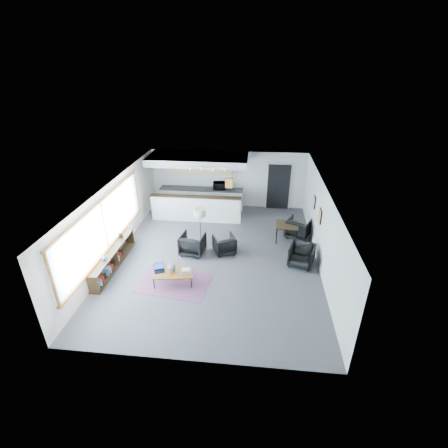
# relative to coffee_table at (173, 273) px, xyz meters

# --- Properties ---
(room) EXTENTS (7.02, 9.02, 2.62)m
(room) POSITION_rel_coffee_table_xyz_m (1.10, 1.67, 0.93)
(room) COLOR #4C4C4E
(room) RESTS_ON ground
(window) EXTENTS (0.10, 5.95, 1.66)m
(window) POSITION_rel_coffee_table_xyz_m (-2.36, 0.77, 1.09)
(window) COLOR #8CBFFF
(window) RESTS_ON room
(console) EXTENTS (0.35, 3.00, 0.80)m
(console) POSITION_rel_coffee_table_xyz_m (-2.20, 0.62, -0.04)
(console) COLOR #2F2010
(console) RESTS_ON floor
(kitchenette) EXTENTS (4.20, 1.96, 2.60)m
(kitchenette) POSITION_rel_coffee_table_xyz_m (-0.10, 5.37, 1.01)
(kitchenette) COLOR white
(kitchenette) RESTS_ON floor
(doorway) EXTENTS (1.10, 0.12, 2.15)m
(doorway) POSITION_rel_coffee_table_xyz_m (3.40, 6.09, 0.71)
(doorway) COLOR black
(doorway) RESTS_ON room
(track_light) EXTENTS (1.60, 0.07, 0.15)m
(track_light) POSITION_rel_coffee_table_xyz_m (0.51, 3.87, 2.16)
(track_light) COLOR silver
(track_light) RESTS_ON room
(wall_art_lower) EXTENTS (0.03, 0.38, 0.48)m
(wall_art_lower) POSITION_rel_coffee_table_xyz_m (4.57, 2.07, 1.18)
(wall_art_lower) COLOR black
(wall_art_lower) RESTS_ON room
(wall_art_upper) EXTENTS (0.03, 0.34, 0.44)m
(wall_art_upper) POSITION_rel_coffee_table_xyz_m (4.57, 3.37, 1.13)
(wall_art_upper) COLOR black
(wall_art_upper) RESTS_ON room
(kilim_rug) EXTENTS (2.34, 1.75, 0.01)m
(kilim_rug) POSITION_rel_coffee_table_xyz_m (0.00, 0.00, -0.36)
(kilim_rug) COLOR #673855
(kilim_rug) RESTS_ON floor
(coffee_table) EXTENTS (1.29, 0.82, 0.40)m
(coffee_table) POSITION_rel_coffee_table_xyz_m (0.00, 0.00, 0.00)
(coffee_table) COLOR brown
(coffee_table) RESTS_ON floor
(laptop) EXTENTS (0.39, 0.36, 0.23)m
(laptop) POSITION_rel_coffee_table_xyz_m (-0.45, 0.05, 0.10)
(laptop) COLOR black
(laptop) RESTS_ON coffee_table
(ceramic_pot) EXTENTS (0.25, 0.25, 0.25)m
(ceramic_pot) POSITION_rel_coffee_table_xyz_m (-0.06, 0.05, 0.15)
(ceramic_pot) COLOR gray
(ceramic_pot) RESTS_ON coffee_table
(book_stack) EXTENTS (0.34, 0.29, 0.09)m
(book_stack) POSITION_rel_coffee_table_xyz_m (0.39, 0.08, 0.07)
(book_stack) COLOR silver
(book_stack) RESTS_ON coffee_table
(coaster) EXTENTS (0.13, 0.13, 0.01)m
(coaster) POSITION_rel_coffee_table_xyz_m (0.13, -0.26, 0.03)
(coaster) COLOR #E5590C
(coaster) RESTS_ON coffee_table
(armchair_left) EXTENTS (0.91, 0.87, 0.83)m
(armchair_left) POSITION_rel_coffee_table_xyz_m (0.26, 1.76, 0.05)
(armchair_left) COLOR black
(armchair_left) RESTS_ON floor
(armchair_right) EXTENTS (0.92, 0.89, 0.73)m
(armchair_right) POSITION_rel_coffee_table_xyz_m (1.37, 1.94, 0.00)
(armchair_right) COLOR black
(armchair_right) RESTS_ON floor
(floor_lamp) EXTENTS (0.49, 0.49, 1.48)m
(floor_lamp) POSITION_rel_coffee_table_xyz_m (0.44, 2.37, 0.92)
(floor_lamp) COLOR black
(floor_lamp) RESTS_ON floor
(dining_table) EXTENTS (0.85, 0.85, 0.68)m
(dining_table) POSITION_rel_coffee_table_xyz_m (3.62, 3.06, 0.26)
(dining_table) COLOR #2F2010
(dining_table) RESTS_ON floor
(dining_chair_near) EXTENTS (0.83, 0.80, 0.69)m
(dining_chair_near) POSITION_rel_coffee_table_xyz_m (4.02, 1.42, -0.02)
(dining_chair_near) COLOR black
(dining_chair_near) RESTS_ON floor
(dining_chair_far) EXTENTS (0.90, 0.88, 0.72)m
(dining_chair_far) POSITION_rel_coffee_table_xyz_m (4.10, 3.37, -0.01)
(dining_chair_far) COLOR black
(dining_chair_far) RESTS_ON floor
(microwave) EXTENTS (0.63, 0.40, 0.40)m
(microwave) POSITION_rel_coffee_table_xyz_m (0.75, 5.82, 0.76)
(microwave) COLOR black
(microwave) RESTS_ON kitchenette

